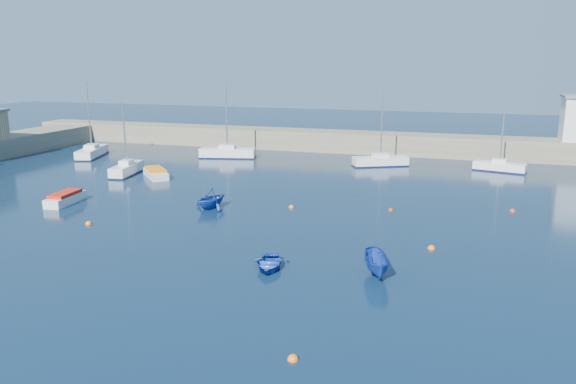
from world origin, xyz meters
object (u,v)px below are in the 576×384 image
(sailboat_7, at_px, (500,166))
(motorboat_1, at_px, (65,198))
(sailboat_6, at_px, (380,161))
(dinghy_right, at_px, (377,265))
(sailboat_4, at_px, (92,152))
(motorboat_2, at_px, (156,173))
(dinghy_center, at_px, (269,264))
(dinghy_left, at_px, (211,198))
(sailboat_5, at_px, (227,153))
(sailboat_3, at_px, (127,169))

(sailboat_7, height_order, motorboat_1, sailboat_7)
(sailboat_6, xyz_separation_m, dinghy_right, (5.03, -33.81, 0.07))
(sailboat_4, relative_size, sailboat_6, 1.11)
(motorboat_2, height_order, dinghy_center, motorboat_2)
(sailboat_6, distance_m, motorboat_1, 34.20)
(sailboat_7, distance_m, dinghy_center, 38.06)
(sailboat_6, xyz_separation_m, dinghy_left, (-10.26, -23.27, 0.26))
(sailboat_4, height_order, dinghy_right, sailboat_4)
(sailboat_6, bearing_deg, motorboat_1, 111.05)
(motorboat_2, xyz_separation_m, dinghy_right, (26.19, -20.24, 0.20))
(sailboat_5, bearing_deg, sailboat_4, 91.67)
(motorboat_1, xyz_separation_m, dinghy_left, (12.38, 2.36, 0.38))
(sailboat_6, height_order, motorboat_2, sailboat_6)
(sailboat_3, xyz_separation_m, sailboat_4, (-10.70, 8.50, -0.00))
(motorboat_1, height_order, dinghy_left, dinghy_left)
(sailboat_3, height_order, sailboat_6, sailboat_6)
(sailboat_3, bearing_deg, dinghy_left, -44.38)
(sailboat_3, bearing_deg, sailboat_6, 18.24)
(sailboat_4, height_order, dinghy_center, sailboat_4)
(sailboat_5, bearing_deg, dinghy_right, -157.87)
(sailboat_3, bearing_deg, motorboat_1, -89.83)
(sailboat_7, bearing_deg, sailboat_5, 105.96)
(dinghy_left, bearing_deg, sailboat_5, 130.11)
(sailboat_4, relative_size, sailboat_5, 1.02)
(sailboat_6, xyz_separation_m, dinghy_center, (-1.11, -34.66, -0.28))
(sailboat_5, relative_size, motorboat_1, 2.13)
(sailboat_6, bearing_deg, sailboat_4, 70.13)
(dinghy_center, bearing_deg, sailboat_5, 105.30)
(sailboat_3, relative_size, dinghy_right, 2.25)
(sailboat_5, xyz_separation_m, dinghy_center, (17.86, -34.38, -0.35))
(sailboat_3, height_order, motorboat_2, sailboat_3)
(sailboat_4, height_order, motorboat_1, sailboat_4)
(motorboat_2, bearing_deg, dinghy_left, -84.97)
(sailboat_4, xyz_separation_m, motorboat_1, (12.89, -20.88, -0.15))
(dinghy_left, bearing_deg, motorboat_1, -149.86)
(sailboat_7, bearing_deg, motorboat_1, 140.72)
(dinghy_left, bearing_deg, dinghy_right, -15.21)
(sailboat_4, xyz_separation_m, motorboat_2, (14.36, -8.82, -0.17))
(sailboat_5, relative_size, dinghy_left, 2.80)
(motorboat_2, distance_m, dinghy_center, 29.09)
(dinghy_right, bearing_deg, sailboat_3, 127.72)
(sailboat_7, relative_size, dinghy_center, 2.41)
(motorboat_1, relative_size, dinghy_left, 1.31)
(sailboat_3, bearing_deg, sailboat_7, 10.51)
(sailboat_6, bearing_deg, sailboat_7, -114.22)
(sailboat_5, height_order, dinghy_center, sailboat_5)
(sailboat_6, relative_size, motorboat_1, 1.96)
(sailboat_7, relative_size, motorboat_1, 1.71)
(sailboat_6, bearing_deg, sailboat_3, 90.60)
(sailboat_5, bearing_deg, sailboat_6, -102.62)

